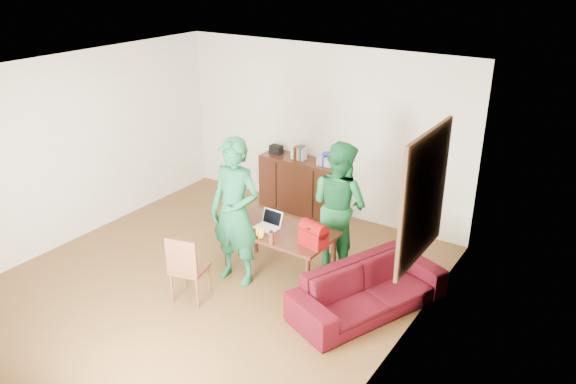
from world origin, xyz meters
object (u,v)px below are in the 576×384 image
Objects in this scene: laptop at (266,226)px; person_far at (339,205)px; sofa at (368,289)px; chair at (190,280)px; person_near at (235,212)px; table at (279,235)px; red_bag at (314,236)px; bottle at (271,237)px.

person_far is at bearing 52.45° from laptop.
sofa is (1.48, -0.00, -0.43)m from laptop.
chair reaches higher than laptop.
table is at bearing 41.81° from person_near.
red_bag is 0.90m from sofa.
sofa is at bearing 14.20° from bottle.
bottle is at bearing 27.62° from chair.
table is at bearing 109.24° from sofa.
chair is 2.15m from person_far.
person_far is 0.82m from red_bag.
table is 7.71× the size of bottle.
sofa is (1.32, -0.08, -0.30)m from table.
person_near is 1.10× the size of person_far.
person_far is 0.91× the size of sofa.
table is 0.74× the size of person_near.
sofa is at bearing -2.88° from table.
person_far is at bearing 109.47° from red_bag.
person_near is 1.03m from red_bag.
chair is at bearing -111.39° from laptop.
chair is 0.46× the size of sofa.
bottle is 1.31m from sofa.
laptop is (-0.16, -0.07, 0.12)m from table.
person_near is at bearing -151.93° from red_bag.
red_bag is at bearing 29.40° from bottle.
person_far is at bearing 69.97° from sofa.
person_near reaches higher than person_far.
chair is 1.13m from bottle.
bottle is at bearing 86.73° from person_far.
bottle is 0.51m from red_bag.
person_near reaches higher than red_bag.
table is 0.44m from bottle.
red_bag is (0.09, -0.81, -0.09)m from person_far.
sofa is at bearing 152.61° from person_far.
person_far is 1.02m from laptop.
red_bag reaches higher than bottle.
table is 0.81× the size of person_far.
red_bag reaches higher than table.
chair is at bearing 72.90° from person_far.
table is 0.67m from person_near.
table reaches higher than sofa.
laptop reaches higher than bottle.
red_bag is at bearing 116.37° from sofa.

